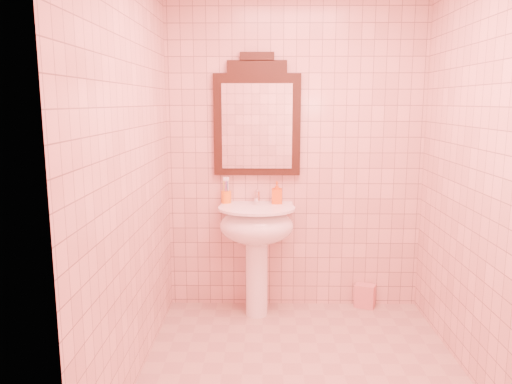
{
  "coord_description": "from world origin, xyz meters",
  "views": [
    {
      "loc": [
        -0.25,
        -2.8,
        1.64
      ],
      "look_at": [
        -0.3,
        0.55,
        1.04
      ],
      "focal_mm": 35.0,
      "sensor_mm": 36.0,
      "label": 1
    }
  ],
  "objects_px": {
    "mirror": "(257,119)",
    "pedestal_sink": "(257,233)",
    "toothbrush_cup": "(226,197)",
    "towel": "(365,296)",
    "soap_dispenser": "(277,193)"
  },
  "relations": [
    {
      "from": "mirror",
      "to": "soap_dispenser",
      "type": "height_order",
      "value": "mirror"
    },
    {
      "from": "pedestal_sink",
      "to": "soap_dispenser",
      "type": "distance_m",
      "value": 0.35
    },
    {
      "from": "mirror",
      "to": "towel",
      "type": "height_order",
      "value": "mirror"
    },
    {
      "from": "mirror",
      "to": "toothbrush_cup",
      "type": "xyz_separation_m",
      "value": [
        -0.24,
        -0.05,
        -0.6
      ]
    },
    {
      "from": "pedestal_sink",
      "to": "mirror",
      "type": "bearing_deg",
      "value": 90.0
    },
    {
      "from": "pedestal_sink",
      "to": "toothbrush_cup",
      "type": "height_order",
      "value": "toothbrush_cup"
    },
    {
      "from": "towel",
      "to": "toothbrush_cup",
      "type": "bearing_deg",
      "value": -178.98
    },
    {
      "from": "pedestal_sink",
      "to": "soap_dispenser",
      "type": "xyz_separation_m",
      "value": [
        0.16,
        0.13,
        0.29
      ]
    },
    {
      "from": "mirror",
      "to": "soap_dispenser",
      "type": "distance_m",
      "value": 0.59
    },
    {
      "from": "mirror",
      "to": "towel",
      "type": "bearing_deg",
      "value": -2.12
    },
    {
      "from": "soap_dispenser",
      "to": "towel",
      "type": "xyz_separation_m",
      "value": [
        0.72,
        0.04,
        -0.85
      ]
    },
    {
      "from": "mirror",
      "to": "towel",
      "type": "xyz_separation_m",
      "value": [
        0.88,
        -0.03,
        -1.42
      ]
    },
    {
      "from": "pedestal_sink",
      "to": "toothbrush_cup",
      "type": "relative_size",
      "value": 4.85
    },
    {
      "from": "mirror",
      "to": "pedestal_sink",
      "type": "bearing_deg",
      "value": -90.0
    },
    {
      "from": "pedestal_sink",
      "to": "soap_dispenser",
      "type": "relative_size",
      "value": 4.99
    }
  ]
}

